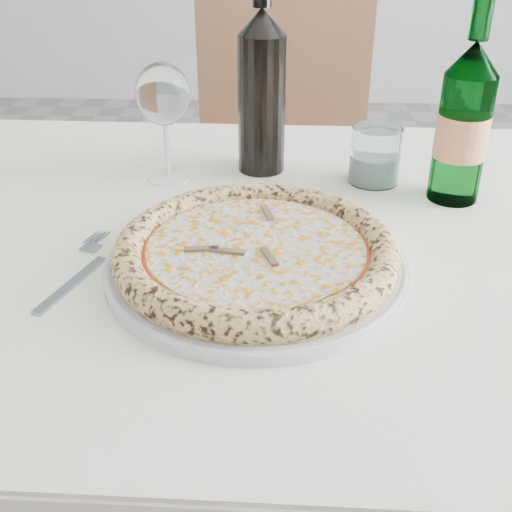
# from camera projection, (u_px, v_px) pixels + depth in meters

# --- Properties ---
(dining_table) EXTENTS (1.47, 0.88, 0.76)m
(dining_table) POSITION_uv_depth(u_px,v_px,m) (259.00, 287.00, 0.89)
(dining_table) COLOR brown
(dining_table) RESTS_ON floor
(chair_far) EXTENTS (0.49, 0.49, 0.93)m
(chair_far) POSITION_uv_depth(u_px,v_px,m) (275.00, 167.00, 1.61)
(chair_far) COLOR brown
(chair_far) RESTS_ON floor
(plate) EXTENTS (0.35, 0.35, 0.02)m
(plate) POSITION_uv_depth(u_px,v_px,m) (256.00, 264.00, 0.76)
(plate) COLOR silver
(plate) RESTS_ON dining_table
(pizza) EXTENTS (0.33, 0.33, 0.03)m
(pizza) POSITION_uv_depth(u_px,v_px,m) (256.00, 251.00, 0.75)
(pizza) COLOR #E3B282
(pizza) RESTS_ON plate
(fork) EXTENTS (0.05, 0.18, 0.00)m
(fork) POSITION_uv_depth(u_px,v_px,m) (78.00, 271.00, 0.75)
(fork) COLOR gray
(fork) RESTS_ON dining_table
(wine_glass) EXTENTS (0.08, 0.08, 0.18)m
(wine_glass) POSITION_uv_depth(u_px,v_px,m) (163.00, 97.00, 0.93)
(wine_glass) COLOR white
(wine_glass) RESTS_ON dining_table
(tumbler) EXTENTS (0.08, 0.08, 0.09)m
(tumbler) POSITION_uv_depth(u_px,v_px,m) (375.00, 159.00, 0.97)
(tumbler) COLOR white
(tumbler) RESTS_ON dining_table
(beer_bottle) EXTENTS (0.07, 0.07, 0.28)m
(beer_bottle) POSITION_uv_depth(u_px,v_px,m) (464.00, 124.00, 0.88)
(beer_bottle) COLOR #2D8543
(beer_bottle) RESTS_ON dining_table
(wine_bottle) EXTENTS (0.07, 0.07, 0.30)m
(wine_bottle) POSITION_uv_depth(u_px,v_px,m) (262.00, 90.00, 0.96)
(wine_bottle) COLOR black
(wine_bottle) RESTS_ON dining_table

